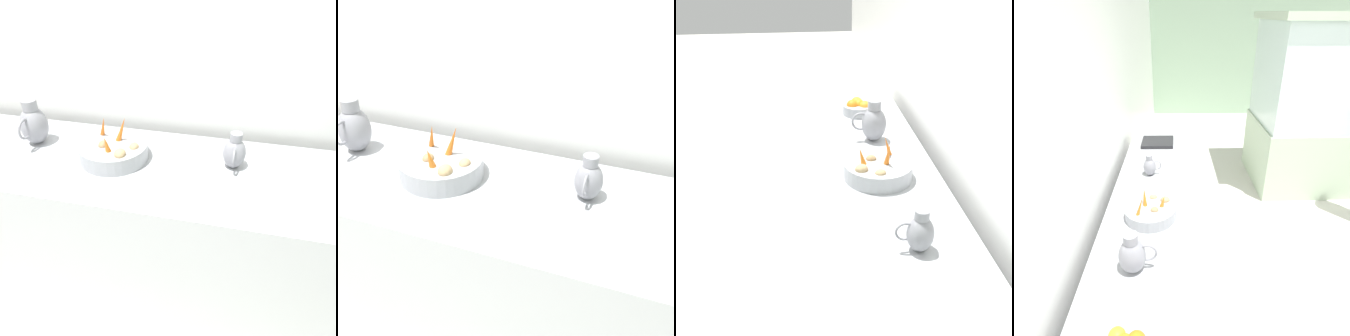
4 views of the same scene
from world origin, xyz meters
The scene contains 5 objects.
tile_wall_left centered at (-1.95, 0.75, 1.50)m, with size 0.10×9.58×3.00m, color white.
prep_counter centered at (-1.48, 0.25, 0.44)m, with size 0.72×3.08×0.88m, color #ADAFB5.
vegetable_colander centered at (-1.50, 0.16, 0.93)m, with size 0.36×0.36×0.22m.
metal_pitcher_tall centered at (-1.56, -0.32, 0.99)m, with size 0.21×0.15×0.25m.
metal_pitcher_short centered at (-1.56, 0.77, 0.97)m, with size 0.16×0.11×0.19m.
Camera 1 is at (-0.11, 0.77, 1.83)m, focal length 36.20 mm.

